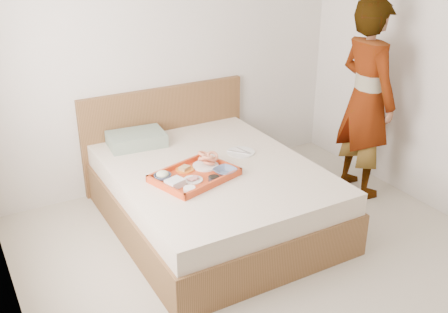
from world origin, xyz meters
TOP-DOWN VIEW (x-y plane):
  - ground at (0.00, 0.00)m, footprint 3.50×4.00m
  - wall_back at (0.00, 2.00)m, footprint 3.50×0.01m
  - wall_left at (-1.75, 0.00)m, footprint 0.01×4.00m
  - bed at (-0.10, 1.00)m, footprint 1.65×2.00m
  - headboard at (-0.10, 1.97)m, footprint 1.65×0.06m
  - pillow at (-0.48, 1.74)m, footprint 0.52×0.38m
  - tray at (-0.33, 0.88)m, footprint 0.72×0.61m
  - prawn_plate at (-0.17, 1.00)m, footprint 0.26×0.26m
  - navy_bowl_big at (-0.10, 0.81)m, footprint 0.22×0.22m
  - sauce_dish at (-0.23, 0.74)m, footprint 0.11×0.11m
  - meat_plate at (-0.37, 0.82)m, footprint 0.19×0.19m
  - bread_plate at (-0.35, 1.02)m, footprint 0.19×0.19m
  - salad_bowl at (-0.57, 0.96)m, footprint 0.17×0.17m
  - plastic_tub at (-0.53, 0.80)m, footprint 0.15×0.14m
  - cheese_round at (-0.47, 0.68)m, footprint 0.11×0.11m
  - dinner_plate at (0.24, 1.13)m, footprint 0.32×0.32m
  - person at (1.40, 0.87)m, footprint 0.48×0.69m

SIDE VIEW (x-z plane):
  - ground at x=0.00m, z-range -0.01..0.01m
  - bed at x=-0.10m, z-range 0.00..0.53m
  - headboard at x=-0.10m, z-range 0.00..0.95m
  - dinner_plate at x=0.24m, z-range 0.53..0.54m
  - meat_plate at x=-0.37m, z-range 0.55..0.56m
  - bread_plate at x=-0.35m, z-range 0.55..0.56m
  - prawn_plate at x=-0.17m, z-range 0.55..0.56m
  - tray at x=-0.33m, z-range 0.53..0.59m
  - cheese_round at x=-0.47m, z-range 0.55..0.58m
  - sauce_dish at x=-0.23m, z-range 0.55..0.58m
  - salad_bowl at x=-0.57m, z-range 0.55..0.59m
  - navy_bowl_big at x=-0.10m, z-range 0.55..0.59m
  - plastic_tub at x=-0.53m, z-range 0.55..0.60m
  - pillow at x=-0.48m, z-range 0.53..0.65m
  - person at x=1.40m, z-range 0.00..1.81m
  - wall_back at x=0.00m, z-range 0.00..2.60m
  - wall_left at x=-1.75m, z-range 0.00..2.60m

